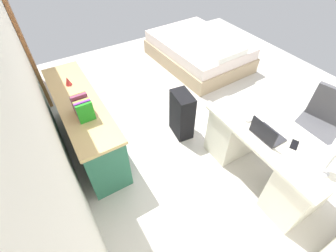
% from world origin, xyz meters
% --- Properties ---
extents(ground_plane, '(5.68, 5.68, 0.00)m').
position_xyz_m(ground_plane, '(0.00, 0.00, 0.00)').
color(ground_plane, beige).
extents(wall_back, '(4.68, 0.10, 2.63)m').
position_xyz_m(wall_back, '(0.00, 2.02, 1.32)').
color(wall_back, white).
rests_on(wall_back, ground_plane).
extents(door_wooden, '(0.88, 0.05, 2.04)m').
position_xyz_m(door_wooden, '(1.79, 1.94, 1.02)').
color(door_wooden, brown).
rests_on(door_wooden, ground_plane).
extents(desk, '(1.45, 0.67, 0.73)m').
position_xyz_m(desk, '(-1.32, 0.06, 0.38)').
color(desk, silver).
rests_on(desk, ground_plane).
extents(office_chair, '(0.56, 0.56, 0.94)m').
position_xyz_m(office_chair, '(-1.37, -0.76, 0.42)').
color(office_chair, black).
rests_on(office_chair, ground_plane).
extents(credenza, '(1.80, 0.48, 0.77)m').
position_xyz_m(credenza, '(0.24, 1.64, 0.39)').
color(credenza, '#28664C').
rests_on(credenza, ground_plane).
extents(bed, '(1.96, 1.48, 0.58)m').
position_xyz_m(bed, '(1.25, -0.93, 0.24)').
color(bed, tan).
rests_on(bed, ground_plane).
extents(suitcase_black, '(0.39, 0.27, 0.68)m').
position_xyz_m(suitcase_black, '(-0.22, 0.46, 0.34)').
color(suitcase_black, black).
rests_on(suitcase_black, ground_plane).
extents(laptop, '(0.31, 0.22, 0.21)m').
position_xyz_m(laptop, '(-1.29, 0.17, 0.78)').
color(laptop, '#333338').
rests_on(laptop, desk).
extents(computer_mouse, '(0.06, 0.10, 0.03)m').
position_xyz_m(computer_mouse, '(-1.03, 0.13, 0.74)').
color(computer_mouse, white).
rests_on(computer_mouse, desk).
extents(cell_phone_near_laptop, '(0.12, 0.15, 0.01)m').
position_xyz_m(cell_phone_near_laptop, '(-1.52, 0.01, 0.73)').
color(cell_phone_near_laptop, black).
rests_on(cell_phone_near_laptop, desk).
extents(desk_lamp, '(0.16, 0.11, 0.34)m').
position_xyz_m(desk_lamp, '(-1.83, 0.06, 0.99)').
color(desk_lamp, silver).
rests_on(desk_lamp, desk).
extents(book_row, '(0.27, 0.17, 0.24)m').
position_xyz_m(book_row, '(-0.05, 1.64, 0.88)').
color(book_row, '#208C20').
rests_on(book_row, credenza).
extents(figurine_small, '(0.08, 0.08, 0.11)m').
position_xyz_m(figurine_small, '(0.59, 1.64, 0.83)').
color(figurine_small, red).
rests_on(figurine_small, credenza).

